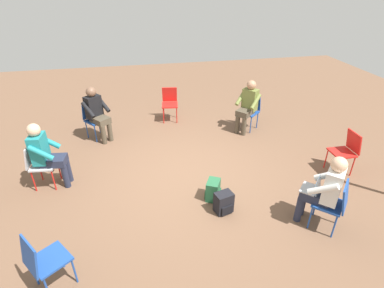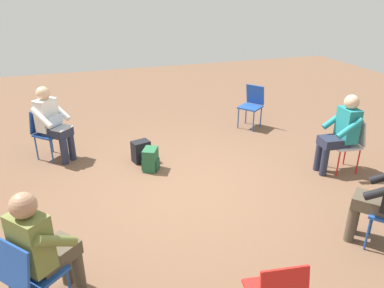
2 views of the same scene
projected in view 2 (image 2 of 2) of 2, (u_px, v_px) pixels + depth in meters
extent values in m
plane|color=brown|center=(184.00, 188.00, 5.44)|extent=(16.55, 16.55, 0.00)
cube|color=#B7B7BC|center=(344.00, 145.00, 5.79)|extent=(0.44, 0.44, 0.03)
cylinder|color=red|center=(338.00, 164.00, 5.69)|extent=(0.02, 0.02, 0.42)
cylinder|color=red|center=(326.00, 155.00, 6.00)|extent=(0.02, 0.02, 0.42)
cylinder|color=red|center=(358.00, 162.00, 5.76)|extent=(0.02, 0.02, 0.42)
cylinder|color=red|center=(345.00, 153.00, 6.06)|extent=(0.02, 0.02, 0.42)
cube|color=#B7B7BC|center=(357.00, 131.00, 5.74)|extent=(0.13, 0.39, 0.40)
cube|color=#1E4799|center=(50.00, 134.00, 6.21)|extent=(0.57, 0.57, 0.03)
cylinder|color=#1E4799|center=(67.00, 144.00, 6.37)|extent=(0.02, 0.02, 0.42)
cylinder|color=#1E4799|center=(52.00, 152.00, 6.09)|extent=(0.02, 0.02, 0.42)
cylinder|color=#1E4799|center=(52.00, 141.00, 6.51)|extent=(0.02, 0.02, 0.42)
cylinder|color=#1E4799|center=(36.00, 148.00, 6.23)|extent=(0.02, 0.02, 0.42)
cube|color=#1E4799|center=(39.00, 120.00, 6.20)|extent=(0.33, 0.34, 0.40)
cube|color=#1E4799|center=(38.00, 273.00, 3.26)|extent=(0.56, 0.56, 0.03)
cylinder|color=#1E4799|center=(45.00, 274.00, 3.56)|extent=(0.02, 0.02, 0.42)
cylinder|color=#1E4799|center=(70.00, 288.00, 3.40)|extent=(0.02, 0.02, 0.42)
cube|color=#1E4799|center=(13.00, 267.00, 3.02)|extent=(0.32, 0.35, 0.40)
cylinder|color=#1E4799|center=(367.00, 234.00, 4.12)|extent=(0.02, 0.02, 0.42)
cylinder|color=#1E4799|center=(372.00, 219.00, 4.38)|extent=(0.02, 0.02, 0.42)
cube|color=#1E4799|center=(250.00, 107.00, 7.52)|extent=(0.56, 0.56, 0.03)
cylinder|color=#1E4799|center=(253.00, 122.00, 7.39)|extent=(0.02, 0.02, 0.42)
cylinder|color=#1E4799|center=(238.00, 118.00, 7.57)|extent=(0.02, 0.02, 0.42)
cylinder|color=#1E4799|center=(261.00, 117.00, 7.65)|extent=(0.02, 0.02, 0.42)
cylinder|color=#1E4799|center=(246.00, 114.00, 7.82)|extent=(0.02, 0.02, 0.42)
cube|color=#1E4799|center=(255.00, 95.00, 7.57)|extent=(0.30, 0.36, 0.40)
cylinder|color=#23283D|center=(72.00, 147.00, 6.22)|extent=(0.11, 0.11, 0.45)
cylinder|color=#23283D|center=(64.00, 151.00, 6.08)|extent=(0.11, 0.11, 0.45)
cube|color=#23283D|center=(58.00, 132.00, 6.10)|extent=(0.51, 0.51, 0.14)
cube|color=silver|center=(46.00, 115.00, 6.07)|extent=(0.39, 0.40, 0.52)
sphere|color=#DBAD89|center=(43.00, 93.00, 5.93)|extent=(0.22, 0.22, 0.22)
cylinder|color=silver|center=(60.00, 111.00, 6.19)|extent=(0.35, 0.34, 0.31)
cylinder|color=silver|center=(41.00, 118.00, 5.86)|extent=(0.35, 0.34, 0.31)
cube|color=#9EA0A5|center=(62.00, 128.00, 6.03)|extent=(0.37, 0.37, 0.02)
cube|color=#B2D1F2|center=(56.00, 121.00, 6.03)|extent=(0.25, 0.25, 0.20)
cylinder|color=#23283D|center=(324.00, 162.00, 5.72)|extent=(0.11, 0.11, 0.45)
cylinder|color=#23283D|center=(318.00, 157.00, 5.88)|extent=(0.11, 0.11, 0.45)
cube|color=#23283D|center=(334.00, 142.00, 5.72)|extent=(0.45, 0.34, 0.14)
cube|color=teal|center=(348.00, 125.00, 5.65)|extent=(0.25, 0.36, 0.52)
sphere|color=#DBAD89|center=(352.00, 102.00, 5.51)|extent=(0.22, 0.22, 0.22)
cylinder|color=teal|center=(350.00, 128.00, 5.44)|extent=(0.40, 0.13, 0.31)
cylinder|color=teal|center=(335.00, 119.00, 5.80)|extent=(0.40, 0.13, 0.31)
cylinder|color=#4C4233|center=(66.00, 264.00, 3.66)|extent=(0.11, 0.11, 0.45)
cylinder|color=#4C4233|center=(79.00, 271.00, 3.58)|extent=(0.11, 0.11, 0.45)
cube|color=#4C4233|center=(54.00, 254.00, 3.37)|extent=(0.51, 0.50, 0.14)
cube|color=olive|center=(31.00, 242.00, 3.12)|extent=(0.39, 0.40, 0.52)
sphere|color=#A87A5B|center=(23.00, 206.00, 2.98)|extent=(0.22, 0.22, 0.22)
cylinder|color=olive|center=(25.00, 226.00, 3.28)|extent=(0.36, 0.33, 0.31)
cylinder|color=olive|center=(56.00, 241.00, 3.10)|extent=(0.36, 0.33, 0.31)
cylinder|color=#4C4233|center=(351.00, 224.00, 4.27)|extent=(0.11, 0.11, 0.45)
cylinder|color=#4C4233|center=(354.00, 216.00, 4.41)|extent=(0.11, 0.11, 0.45)
cube|color=#4C4233|center=(373.00, 203.00, 4.14)|extent=(0.50, 0.51, 0.14)
cube|color=black|center=(141.00, 151.00, 6.18)|extent=(0.32, 0.27, 0.36)
cube|color=black|center=(141.00, 156.00, 6.22)|extent=(0.26, 0.29, 0.16)
cube|color=#235B38|center=(151.00, 159.00, 5.91)|extent=(0.31, 0.34, 0.36)
cube|color=#1C492C|center=(151.00, 164.00, 5.94)|extent=(0.31, 0.29, 0.16)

